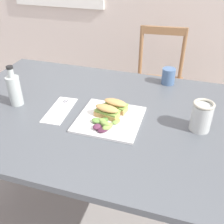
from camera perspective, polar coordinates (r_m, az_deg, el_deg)
The scene contains 12 objects.
ground_plane at distance 1.75m, azimuth -1.31°, elevation -21.93°, with size 9.32×9.32×0.00m, color gray.
dining_table at distance 1.35m, azimuth -3.86°, elevation -3.59°, with size 1.42×0.97×0.74m.
chair_wooden_far at distance 2.22m, azimuth 9.89°, elevation 6.08°, with size 0.44×0.44×0.87m.
plate_lunch at distance 1.21m, azimuth -0.56°, elevation -1.58°, with size 0.29×0.29×0.01m, color white.
sandwich_half_front at distance 1.21m, azimuth -1.08°, elevation 0.19°, with size 0.12×0.08×0.06m.
sandwich_half_back at distance 1.25m, azimuth 0.72°, elevation 1.49°, with size 0.12×0.08×0.06m.
salad_mixed_greens at distance 1.15m, azimuth -1.82°, elevation -2.57°, with size 0.13×0.13×0.03m.
napkin_folded at distance 1.31m, azimuth -11.14°, elevation 0.42°, with size 0.10×0.24×0.00m, color white.
fork_on_napkin at distance 1.32m, azimuth -10.88°, elevation 0.94°, with size 0.04×0.19×0.00m.
bottle_cold_brew at distance 1.39m, azimuth -20.16°, elevation 4.15°, with size 0.06×0.06×0.20m.
mason_jar_iced_tea at distance 1.19m, azimuth 18.60°, elevation -1.14°, with size 0.09×0.09×0.13m.
cup_extra_side at distance 1.55m, azimuth 12.01°, elevation 7.53°, with size 0.07×0.07×0.09m, color #4C6B93.
Camera 1 is at (0.33, -0.95, 1.43)m, focal length 42.61 mm.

